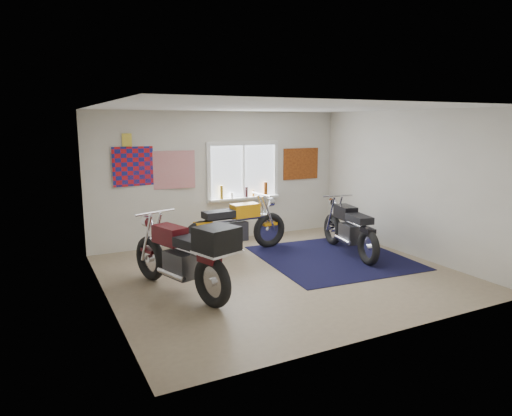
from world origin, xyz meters
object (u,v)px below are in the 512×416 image
navy_rug (333,258)px  maroon_tourer (186,256)px  yellow_triumph (236,228)px  black_chrome_bike (349,230)px

navy_rug → maroon_tourer: 3.12m
navy_rug → yellow_triumph: (-1.45, 1.14, 0.48)m
yellow_triumph → maroon_tourer: (-1.56, -1.71, 0.11)m
yellow_triumph → maroon_tourer: size_ratio=0.99×
yellow_triumph → black_chrome_bike: (1.88, -1.06, -0.02)m
yellow_triumph → maroon_tourer: maroon_tourer is taller
yellow_triumph → black_chrome_bike: bearing=-33.3°
black_chrome_bike → maroon_tourer: bearing=111.1°
navy_rug → maroon_tourer: maroon_tourer is taller
navy_rug → maroon_tourer: (-3.01, -0.56, 0.59)m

